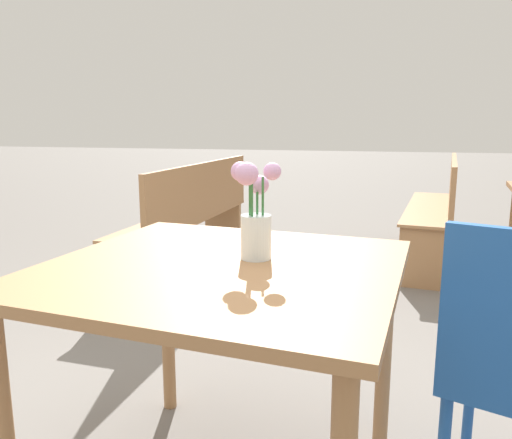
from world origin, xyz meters
name	(u,v)px	position (x,y,z in m)	size (l,w,h in m)	color
table_front	(223,296)	(0.00, 0.00, 0.65)	(1.03, 0.99, 0.75)	#9E7047
flower_vase	(255,218)	(0.07, 0.07, 0.87)	(0.14, 0.15, 0.28)	silver
bench_near	(440,205)	(0.86, 3.05, 0.47)	(0.56, 1.79, 0.85)	#9E7047
bench_middle	(193,214)	(-0.94, 2.12, 0.47)	(0.42, 1.77, 0.85)	#9E7047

